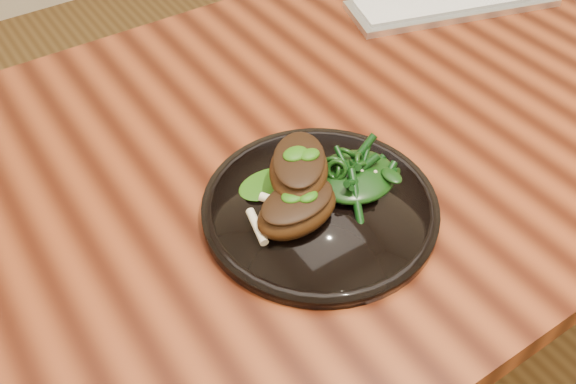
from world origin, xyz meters
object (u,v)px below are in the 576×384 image
object	(u,v)px
desk	(369,149)
lamb_chop_front	(297,209)
keyboard	(452,2)
greens_heap	(356,172)
plate	(320,207)

from	to	relation	value
desk	lamb_chop_front	bearing A→B (deg)	-149.19
lamb_chop_front	keyboard	distance (m)	0.61
desk	greens_heap	bearing A→B (deg)	-137.44
desk	greens_heap	xyz separation A→B (m)	(-0.14, -0.12, 0.12)
keyboard	desk	bearing A→B (deg)	-153.37
plate	keyboard	world-z (taller)	same
desk	plate	size ratio (longest dim) A/B	5.55
greens_heap	keyboard	size ratio (longest dim) A/B	0.27
plate	greens_heap	bearing A→B (deg)	5.19
desk	keyboard	world-z (taller)	keyboard
desk	plate	world-z (taller)	plate
desk	plate	xyz separation A→B (m)	(-0.19, -0.13, 0.09)
lamb_chop_front	greens_heap	bearing A→B (deg)	8.82
greens_heap	lamb_chop_front	bearing A→B (deg)	-171.18
greens_heap	desk	bearing A→B (deg)	42.56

